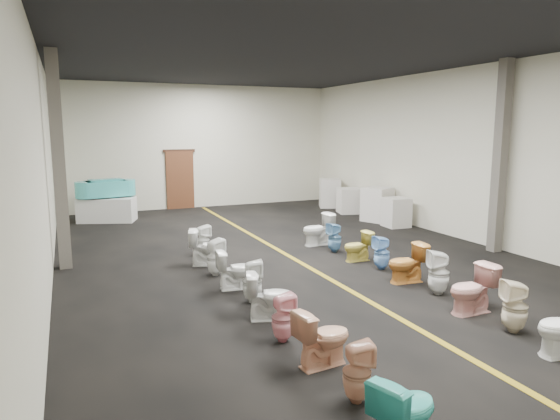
{
  "coord_description": "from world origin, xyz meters",
  "views": [
    {
      "loc": [
        -4.63,
        -10.22,
        2.93
      ],
      "look_at": [
        0.2,
        1.0,
        0.92
      ],
      "focal_mm": 32.0,
      "sensor_mm": 36.0,
      "label": 1
    }
  ],
  "objects_px": {
    "appliance_crate_d": "(330,193)",
    "toilet_left_3": "(283,318)",
    "toilet_left_7": "(215,257)",
    "toilet_right_5": "(407,263)",
    "appliance_crate_c": "(349,201)",
    "toilet_left_2": "(323,337)",
    "toilet_right_4": "(439,273)",
    "toilet_left_9": "(203,241)",
    "toilet_left_1": "(357,372)",
    "toilet_right_2": "(515,307)",
    "toilet_right_3": "(472,289)",
    "toilet_left_4": "(270,296)",
    "toilet_right_8": "(335,238)",
    "toilet_right_9": "(318,229)",
    "appliance_crate_b": "(377,204)",
    "toilet_right_7": "(358,246)",
    "bathtub": "(106,188)",
    "display_table": "(107,210)",
    "toilet_left_5": "(252,281)",
    "toilet_left_0": "(405,411)",
    "toilet_left_6": "(236,270)",
    "appliance_crate_a": "(396,212)",
    "toilet_left_8": "(207,247)",
    "toilet_right_6": "(382,253)"
  },
  "relations": [
    {
      "from": "display_table",
      "to": "appliance_crate_d",
      "type": "distance_m",
      "value": 7.91
    },
    {
      "from": "display_table",
      "to": "toilet_right_8",
      "type": "distance_m",
      "value": 7.87
    },
    {
      "from": "toilet_left_2",
      "to": "toilet_left_5",
      "type": "bearing_deg",
      "value": -6.23
    },
    {
      "from": "appliance_crate_c",
      "to": "toilet_left_2",
      "type": "xyz_separation_m",
      "value": [
        -6.23,
        -9.69,
        -0.06
      ]
    },
    {
      "from": "bathtub",
      "to": "toilet_left_5",
      "type": "distance_m",
      "value": 9.02
    },
    {
      "from": "appliance_crate_b",
      "to": "toilet_left_9",
      "type": "height_order",
      "value": "appliance_crate_b"
    },
    {
      "from": "appliance_crate_d",
      "to": "toilet_right_4",
      "type": "distance_m",
      "value": 10.02
    },
    {
      "from": "toilet_left_8",
      "to": "toilet_left_1",
      "type": "bearing_deg",
      "value": -162.97
    },
    {
      "from": "toilet_left_4",
      "to": "toilet_right_3",
      "type": "distance_m",
      "value": 3.23
    },
    {
      "from": "bathtub",
      "to": "toilet_left_8",
      "type": "bearing_deg",
      "value": -87.31
    },
    {
      "from": "appliance_crate_c",
      "to": "toilet_right_7",
      "type": "xyz_separation_m",
      "value": [
        -3.16,
        -5.6,
        -0.1
      ]
    },
    {
      "from": "toilet_left_0",
      "to": "bathtub",
      "type": "bearing_deg",
      "value": -12.37
    },
    {
      "from": "toilet_right_6",
      "to": "toilet_right_3",
      "type": "bearing_deg",
      "value": 0.77
    },
    {
      "from": "appliance_crate_d",
      "to": "toilet_left_2",
      "type": "height_order",
      "value": "appliance_crate_d"
    },
    {
      "from": "toilet_left_2",
      "to": "toilet_left_3",
      "type": "bearing_deg",
      "value": 5.01
    },
    {
      "from": "toilet_left_3",
      "to": "toilet_left_7",
      "type": "bearing_deg",
      "value": 0.75
    },
    {
      "from": "toilet_left_1",
      "to": "toilet_left_9",
      "type": "relative_size",
      "value": 0.95
    },
    {
      "from": "appliance_crate_d",
      "to": "toilet_left_3",
      "type": "height_order",
      "value": "appliance_crate_d"
    },
    {
      "from": "toilet_left_9",
      "to": "toilet_right_6",
      "type": "bearing_deg",
      "value": -135.99
    },
    {
      "from": "toilet_left_9",
      "to": "toilet_right_3",
      "type": "distance_m",
      "value": 6.06
    },
    {
      "from": "toilet_left_2",
      "to": "toilet_right_2",
      "type": "height_order",
      "value": "toilet_right_2"
    },
    {
      "from": "toilet_left_0",
      "to": "toilet_left_6",
      "type": "distance_m",
      "value": 5.04
    },
    {
      "from": "appliance_crate_c",
      "to": "toilet_left_5",
      "type": "height_order",
      "value": "appliance_crate_c"
    },
    {
      "from": "toilet_left_9",
      "to": "toilet_right_4",
      "type": "xyz_separation_m",
      "value": [
        3.15,
        -4.32,
        0.04
      ]
    },
    {
      "from": "toilet_left_1",
      "to": "toilet_left_5",
      "type": "xyz_separation_m",
      "value": [
        0.05,
        3.4,
        0.02
      ]
    },
    {
      "from": "appliance_crate_b",
      "to": "toilet_right_7",
      "type": "bearing_deg",
      "value": -128.99
    },
    {
      "from": "toilet_left_8",
      "to": "toilet_left_5",
      "type": "bearing_deg",
      "value": -161.49
    },
    {
      "from": "toilet_left_5",
      "to": "toilet_left_6",
      "type": "xyz_separation_m",
      "value": [
        -0.02,
        0.81,
        -0.01
      ]
    },
    {
      "from": "toilet_left_1",
      "to": "toilet_left_8",
      "type": "relative_size",
      "value": 0.87
    },
    {
      "from": "toilet_left_0",
      "to": "appliance_crate_c",
      "type": "bearing_deg",
      "value": -48.22
    },
    {
      "from": "bathtub",
      "to": "toilet_right_9",
      "type": "bearing_deg",
      "value": -61.58
    },
    {
      "from": "appliance_crate_b",
      "to": "toilet_left_7",
      "type": "bearing_deg",
      "value": -149.81
    },
    {
      "from": "toilet_right_8",
      "to": "appliance_crate_c",
      "type": "bearing_deg",
      "value": 141.51
    },
    {
      "from": "toilet_right_5",
      "to": "toilet_right_9",
      "type": "relative_size",
      "value": 0.94
    },
    {
      "from": "toilet_left_8",
      "to": "appliance_crate_a",
      "type": "bearing_deg",
      "value": -56.47
    },
    {
      "from": "toilet_left_5",
      "to": "toilet_right_6",
      "type": "xyz_separation_m",
      "value": [
        3.18,
        0.81,
        -0.01
      ]
    },
    {
      "from": "toilet_left_3",
      "to": "toilet_left_9",
      "type": "bearing_deg",
      "value": -1.04
    },
    {
      "from": "appliance_crate_b",
      "to": "toilet_left_3",
      "type": "relative_size",
      "value": 1.57
    },
    {
      "from": "toilet_left_1",
      "to": "toilet_right_2",
      "type": "distance_m",
      "value": 3.17
    },
    {
      "from": "toilet_left_7",
      "to": "toilet_right_5",
      "type": "relative_size",
      "value": 0.98
    },
    {
      "from": "toilet_left_4",
      "to": "toilet_left_3",
      "type": "bearing_deg",
      "value": -171.79
    },
    {
      "from": "display_table",
      "to": "toilet_left_5",
      "type": "xyz_separation_m",
      "value": [
        1.66,
        -8.84,
        -0.01
      ]
    },
    {
      "from": "toilet_left_1",
      "to": "toilet_left_2",
      "type": "distance_m",
      "value": 0.9
    },
    {
      "from": "toilet_right_2",
      "to": "toilet_right_8",
      "type": "height_order",
      "value": "toilet_right_2"
    },
    {
      "from": "toilet_right_2",
      "to": "toilet_right_3",
      "type": "relative_size",
      "value": 0.99
    },
    {
      "from": "toilet_left_5",
      "to": "toilet_left_6",
      "type": "relative_size",
      "value": 1.02
    },
    {
      "from": "appliance_crate_c",
      "to": "toilet_left_2",
      "type": "bearing_deg",
      "value": -122.74
    },
    {
      "from": "appliance_crate_a",
      "to": "toilet_right_4",
      "type": "bearing_deg",
      "value": -119.5
    },
    {
      "from": "bathtub",
      "to": "toilet_right_5",
      "type": "height_order",
      "value": "bathtub"
    },
    {
      "from": "toilet_right_4",
      "to": "appliance_crate_d",
      "type": "bearing_deg",
      "value": -176.82
    }
  ]
}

